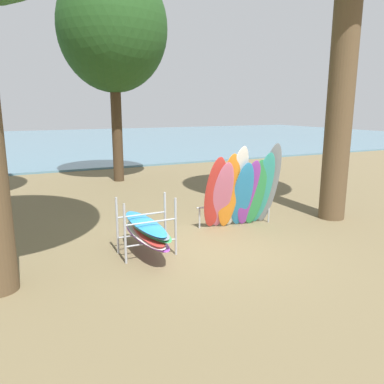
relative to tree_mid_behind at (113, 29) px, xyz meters
name	(u,v)px	position (x,y,z in m)	size (l,w,h in m)	color
ground_plane	(209,247)	(-0.30, -8.76, -6.15)	(80.00, 80.00, 0.00)	brown
lake_water	(54,141)	(-0.30, 21.37, -6.10)	(80.00, 36.00, 0.10)	slate
tree_mid_behind	(113,29)	(0.00, 0.00, 0.00)	(4.35, 4.35, 8.69)	#42301E
leaning_board_pile	(243,192)	(1.12, -7.94, -5.16)	(2.20, 1.11, 2.24)	red
board_storage_rack	(146,230)	(-1.70, -8.56, -5.60)	(1.15, 2.13, 1.25)	#9EA0A5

